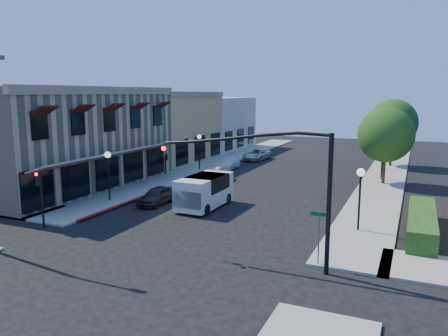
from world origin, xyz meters
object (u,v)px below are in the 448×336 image
at_px(signal_mast_arm, 279,176).
at_px(parked_car_a, 157,195).
at_px(street_tree_b, 393,123).
at_px(white_van, 204,190).
at_px(parked_car_c, 228,163).
at_px(street_tree_a, 386,135).
at_px(lamppost_left_far, 199,143).
at_px(lamppost_right_near, 360,183).
at_px(lamppost_right_far, 383,149).
at_px(parked_car_b, 213,174).
at_px(lamppost_left_near, 108,163).
at_px(secondary_signal, 40,188).
at_px(parked_car_d, 257,155).
at_px(street_name_sign, 319,229).

bearing_deg(signal_mast_arm, parked_car_a, 146.23).
distance_m(street_tree_b, white_van, 25.28).
bearing_deg(parked_car_c, street_tree_b, 24.88).
distance_m(street_tree_a, parked_car_a, 19.47).
distance_m(lamppost_left_far, lamppost_right_near, 22.02).
height_order(signal_mast_arm, lamppost_right_far, signal_mast_arm).
distance_m(white_van, parked_car_b, 8.87).
distance_m(white_van, parked_car_c, 15.43).
distance_m(lamppost_left_near, parked_car_c, 16.22).
distance_m(street_tree_a, lamppost_right_far, 2.49).
distance_m(signal_mast_arm, lamppost_left_far, 25.07).
bearing_deg(lamppost_left_near, white_van, 9.81).
bearing_deg(street_tree_a, signal_mast_arm, -98.17).
height_order(lamppost_right_near, parked_car_a, lamppost_right_near).
relative_size(street_tree_a, secondary_signal, 1.95).
relative_size(street_tree_b, white_van, 1.44).
relative_size(secondary_signal, parked_car_d, 0.73).
bearing_deg(lamppost_left_near, street_tree_b, 54.21).
xyz_separation_m(street_tree_b, lamppost_right_near, (-0.30, -24.00, -1.81)).
bearing_deg(parked_car_d, signal_mast_arm, -64.64).
height_order(lamppost_left_far, parked_car_d, lamppost_left_far).
xyz_separation_m(lamppost_right_near, parked_car_c, (-14.70, 15.91, -2.14)).
bearing_deg(parked_car_c, lamppost_right_far, -3.10).
distance_m(street_name_sign, parked_car_d, 31.35).
height_order(street_tree_b, lamppost_left_near, street_tree_b).
height_order(street_tree_b, lamppost_right_far, street_tree_b).
bearing_deg(lamppost_left_near, parked_car_a, 12.38).
height_order(signal_mast_arm, lamppost_left_near, signal_mast_arm).
xyz_separation_m(street_tree_a, parked_car_a, (-13.82, -13.24, -3.59)).
xyz_separation_m(lamppost_right_near, white_van, (-10.10, 1.19, -1.50)).
bearing_deg(parked_car_b, street_tree_a, 22.02).
relative_size(street_tree_b, lamppost_right_near, 1.97).
bearing_deg(street_tree_a, lamppost_right_far, 98.53).
bearing_deg(lamppost_right_far, lamppost_left_near, -136.74).
xyz_separation_m(lamppost_left_far, lamppost_right_near, (17.00, -14.00, 0.00)).
distance_m(lamppost_left_far, lamppost_right_far, 17.12).
height_order(street_tree_b, signal_mast_arm, street_tree_b).
relative_size(lamppost_left_near, parked_car_d, 0.79).
distance_m(street_tree_a, white_van, 16.76).
bearing_deg(street_tree_b, parked_car_c, -151.65).
bearing_deg(parked_car_a, parked_car_c, 94.46).
bearing_deg(lamppost_right_near, white_van, 173.26).
relative_size(lamppost_right_near, parked_car_d, 0.79).
height_order(street_tree_b, parked_car_a, street_tree_b).
bearing_deg(street_name_sign, secondary_signal, -177.07).
height_order(street_tree_b, secondary_signal, street_tree_b).
bearing_deg(lamppost_right_near, lamppost_right_far, 90.00).
distance_m(lamppost_right_near, parked_car_a, 13.70).
xyz_separation_m(lamppost_right_near, parked_car_a, (-13.52, 0.76, -2.13)).
bearing_deg(signal_mast_arm, street_name_sign, 23.20).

